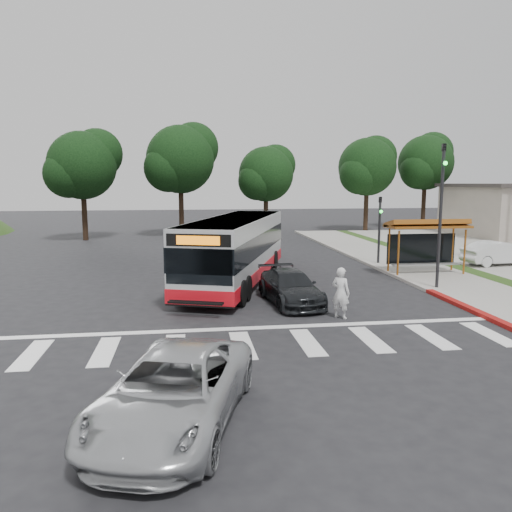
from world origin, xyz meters
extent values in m
plane|color=black|center=(0.00, 0.00, 0.00)|extent=(140.00, 140.00, 0.00)
cube|color=gray|center=(11.00, 8.00, 0.06)|extent=(4.00, 40.00, 0.12)
cube|color=#9E9991|center=(9.00, 8.00, 0.07)|extent=(0.30, 40.00, 0.15)
cube|color=maroon|center=(9.00, -2.00, 0.08)|extent=(0.32, 6.00, 0.15)
cube|color=silver|center=(0.00, -5.00, 0.01)|extent=(18.00, 2.60, 0.01)
cylinder|color=#955218|center=(9.00, 4.40, 1.27)|extent=(0.10, 0.10, 2.30)
cylinder|color=#955218|center=(12.60, 4.40, 1.27)|extent=(0.10, 0.10, 2.30)
cylinder|color=#955218|center=(9.00, 5.60, 1.27)|extent=(0.10, 0.10, 2.30)
cylinder|color=#955218|center=(12.60, 5.60, 1.27)|extent=(0.10, 0.10, 2.30)
cube|color=#955218|center=(10.80, 5.00, 2.57)|extent=(4.20, 1.60, 0.12)
cube|color=#955218|center=(10.80, 5.05, 2.72)|extent=(4.20, 1.32, 0.51)
cube|color=black|center=(10.80, 5.60, 1.32)|extent=(3.80, 0.06, 1.60)
cube|color=gray|center=(10.80, 5.00, 0.57)|extent=(3.60, 0.40, 0.08)
cylinder|color=black|center=(9.60, 1.50, 3.25)|extent=(0.14, 0.14, 6.50)
imported|color=black|center=(9.60, 1.50, 6.00)|extent=(0.16, 0.20, 1.00)
sphere|color=#19E533|center=(9.60, 1.32, 5.65)|extent=(0.18, 0.18, 0.18)
cylinder|color=black|center=(9.60, 8.50, 2.00)|extent=(0.14, 0.14, 4.00)
imported|color=black|center=(9.60, 8.50, 3.50)|extent=(0.16, 0.20, 1.00)
sphere|color=#19E533|center=(9.60, 8.32, 3.15)|extent=(0.18, 0.18, 0.18)
cylinder|color=black|center=(16.00, 28.00, 2.30)|extent=(0.44, 0.44, 4.40)
sphere|color=black|center=(16.00, 28.00, 6.30)|extent=(5.60, 5.60, 5.60)
sphere|color=black|center=(17.12, 28.84, 7.30)|extent=(4.20, 4.20, 4.20)
sphere|color=black|center=(15.02, 27.30, 5.60)|extent=(3.92, 3.92, 3.92)
cylinder|color=black|center=(23.00, 30.00, 2.42)|extent=(0.44, 0.44, 4.84)
sphere|color=black|center=(23.00, 30.00, 6.82)|extent=(5.60, 5.60, 5.60)
sphere|color=black|center=(24.12, 30.84, 7.92)|extent=(4.20, 4.20, 4.20)
sphere|color=black|center=(22.02, 29.30, 6.05)|extent=(3.92, 3.92, 3.92)
cylinder|color=black|center=(-2.00, 26.00, 2.42)|extent=(0.44, 0.44, 4.84)
sphere|color=black|center=(-2.00, 26.00, 6.82)|extent=(6.00, 6.00, 6.00)
sphere|color=black|center=(-0.80, 26.90, 7.92)|extent=(4.50, 4.50, 4.50)
sphere|color=black|center=(-3.05, 25.25, 6.05)|extent=(4.20, 4.20, 4.20)
cylinder|color=black|center=(6.00, 28.00, 1.98)|extent=(0.44, 0.44, 3.96)
sphere|color=black|center=(6.00, 28.00, 5.58)|extent=(5.20, 5.20, 5.20)
sphere|color=black|center=(7.04, 28.78, 6.48)|extent=(3.90, 3.90, 3.90)
sphere|color=black|center=(5.09, 27.35, 4.95)|extent=(3.64, 3.64, 3.64)
cylinder|color=black|center=(-10.00, 24.00, 2.20)|extent=(0.44, 0.44, 4.40)
sphere|color=black|center=(-10.00, 24.00, 6.20)|extent=(5.60, 5.60, 5.60)
sphere|color=black|center=(-8.88, 24.84, 7.20)|extent=(4.20, 4.20, 4.20)
sphere|color=black|center=(-10.98, 23.30, 5.50)|extent=(3.92, 3.92, 3.92)
imported|color=silver|center=(3.81, -2.50, 0.93)|extent=(0.80, 0.78, 1.85)
imported|color=black|center=(2.50, -0.04, 0.65)|extent=(2.30, 4.68, 1.31)
imported|color=#B2B4B7|center=(-1.91, -9.73, 0.74)|extent=(3.87, 5.77, 1.47)
imported|color=silver|center=(16.19, 6.94, 0.78)|extent=(4.28, 1.89, 1.37)
camera|label=1|loc=(-1.60, -19.29, 4.84)|focal=35.00mm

